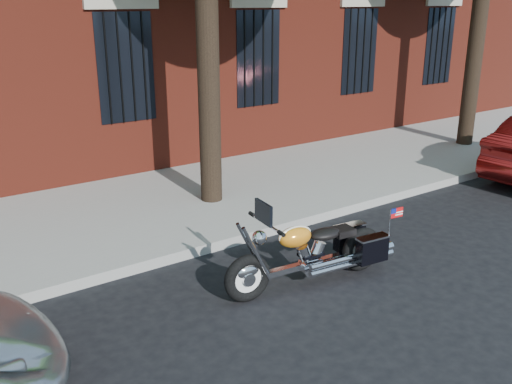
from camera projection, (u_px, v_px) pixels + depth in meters
ground at (295, 279)px, 7.31m from camera, size 120.00×120.00×0.00m
curb at (236, 239)px, 8.35m from camera, size 40.00×0.16×0.15m
sidewalk at (176, 203)px, 9.81m from camera, size 40.00×3.60×0.15m
motorcycle at (316, 253)px, 7.08m from camera, size 2.36×0.83×1.21m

